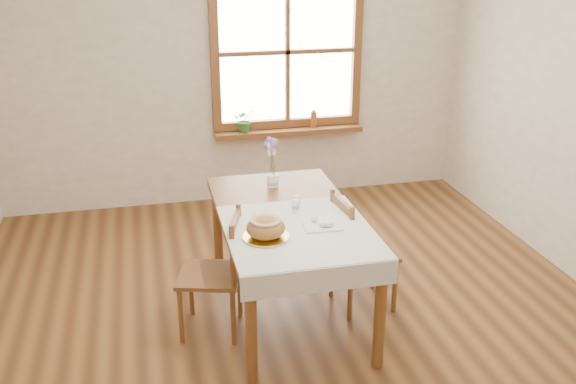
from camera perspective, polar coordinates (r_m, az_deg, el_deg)
The scene contains 18 objects.
ground at distance 4.37m, azimuth 0.92°, elevation -12.48°, with size 5.00×5.00×0.00m, color brown.
room_walls at distance 3.70m, azimuth 1.08°, elevation 10.01°, with size 4.60×5.10×2.65m.
window at distance 6.22m, azimuth -0.08°, elevation 12.35°, with size 1.46×0.08×1.46m.
window_sill at distance 6.32m, azimuth 0.07°, elevation 5.43°, with size 1.46×0.20×0.05m.
dining_table at distance 4.30m, azimuth 0.00°, elevation -2.91°, with size 0.90×1.60×0.75m.
table_linen at distance 3.99m, azimuth 1.00°, elevation -3.50°, with size 0.91×0.99×0.01m, color white.
chair_left at distance 4.23m, azimuth -6.98°, elevation -7.17°, with size 0.39×0.41×0.85m, color brown, non-canonical shape.
chair_right at distance 4.52m, azimuth 6.76°, elevation -5.21°, with size 0.39×0.41×0.84m, color brown, non-canonical shape.
bread_plate at distance 3.89m, azimuth -1.99°, elevation -4.03°, with size 0.28×0.28×0.01m, color white.
bread_loaf at distance 3.86m, azimuth -2.00°, elevation -3.05°, with size 0.24×0.24×0.13m, color #B3813F.
egg_napkin at distance 4.05m, azimuth 3.05°, elevation -2.97°, with size 0.24×0.20×0.01m, color white.
eggs at distance 4.04m, azimuth 3.06°, elevation -2.64°, with size 0.18×0.16×0.04m, color white, non-canonical shape.
salt_shaker at distance 4.34m, azimuth 0.84°, elevation -0.73°, with size 0.04×0.04×0.08m, color white.
pepper_shaker at distance 4.24m, azimuth 0.67°, elevation -1.22°, with size 0.05×0.05×0.09m, color white.
flower_vase at distance 4.69m, azimuth -1.37°, elevation 0.93°, with size 0.08×0.08×0.09m, color white.
lavender_bouquet at distance 4.62m, azimuth -1.39°, elevation 3.04°, with size 0.15×0.15×0.27m, color #775DA5, non-canonical shape.
potted_plant at distance 6.21m, azimuth -3.87°, elevation 6.17°, with size 0.20×0.23×0.18m, color #306C2B.
amber_bottle at distance 6.35m, azimuth 2.29°, elevation 6.55°, with size 0.06×0.06×0.17m, color #9F521D.
Camera 1 is at (-0.89, -3.51, 2.45)m, focal length 40.00 mm.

